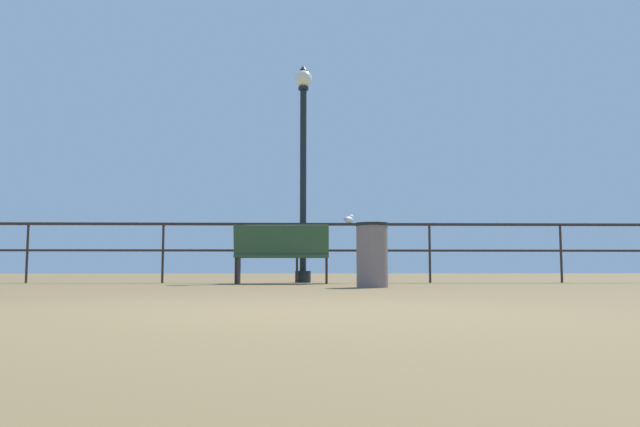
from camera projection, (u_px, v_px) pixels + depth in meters
ground_plane at (281, 312)px, 3.68m from camera, size 60.00×60.00×0.00m
pier_railing at (297, 238)px, 11.22m from camera, size 24.69×0.05×1.11m
bench_near_left at (282, 252)px, 10.49m from camera, size 1.65×0.71×1.01m
lamppost_center at (303, 159)px, 11.57m from camera, size 0.33×0.33×4.19m
seagull_on_rail at (349, 219)px, 11.29m from camera, size 0.23×0.33×0.17m
trash_bin at (372, 255)px, 8.44m from camera, size 0.46×0.46×0.90m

